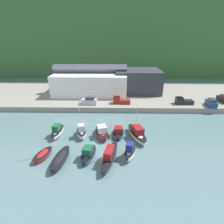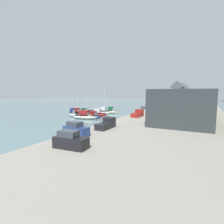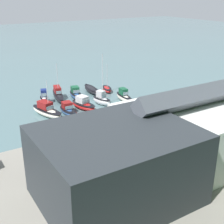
{
  "view_description": "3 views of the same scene",
  "coord_description": "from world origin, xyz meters",
  "px_view_note": "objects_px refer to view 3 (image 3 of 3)",
  "views": [
    {
      "loc": [
        3.06,
        -27.03,
        18.58
      ],
      "look_at": [
        2.33,
        10.69,
        2.34
      ],
      "focal_mm": 28.0,
      "sensor_mm": 36.0,
      "label": 1
    },
    {
      "loc": [
        49.91,
        34.72,
        8.27
      ],
      "look_at": [
        -1.3,
        7.91,
        1.5
      ],
      "focal_mm": 28.0,
      "sensor_mm": 36.0,
      "label": 2
    },
    {
      "loc": [
        24.51,
        52.96,
        20.85
      ],
      "look_at": [
        -1.54,
        10.67,
        1.35
      ],
      "focal_mm": 50.0,
      "sensor_mm": 36.0,
      "label": 3
    }
  ],
  "objects_px": {
    "pickup_truck_0": "(107,133)",
    "moored_boat_1": "(102,99)",
    "moored_boat_9": "(44,98)",
    "moored_boat_8": "(58,95)",
    "moored_boat_2": "(83,104)",
    "moored_boat_7": "(75,94)",
    "moored_boat_4": "(47,111)",
    "moored_boat_3": "(68,109)",
    "moored_boat_0": "(124,96)",
    "moored_boat_5": "(107,89)",
    "parked_car_3": "(151,118)",
    "moored_boat_6": "(91,90)"
  },
  "relations": [
    {
      "from": "moored_boat_3",
      "to": "moored_boat_1",
      "type": "bearing_deg",
      "value": -172.21
    },
    {
      "from": "moored_boat_1",
      "to": "moored_boat_9",
      "type": "distance_m",
      "value": 11.27
    },
    {
      "from": "moored_boat_7",
      "to": "moored_boat_9",
      "type": "xyz_separation_m",
      "value": [
        6.86,
        0.3,
        0.25
      ]
    },
    {
      "from": "moored_boat_6",
      "to": "moored_boat_9",
      "type": "distance_m",
      "value": 11.28
    },
    {
      "from": "moored_boat_7",
      "to": "moored_boat_9",
      "type": "relative_size",
      "value": 1.23
    },
    {
      "from": "moored_boat_9",
      "to": "moored_boat_5",
      "type": "bearing_deg",
      "value": -160.13
    },
    {
      "from": "pickup_truck_0",
      "to": "moored_boat_8",
      "type": "bearing_deg",
      "value": 178.19
    },
    {
      "from": "moored_boat_3",
      "to": "moored_boat_9",
      "type": "distance_m",
      "value": 7.24
    },
    {
      "from": "moored_boat_0",
      "to": "moored_boat_5",
      "type": "relative_size",
      "value": 0.87
    },
    {
      "from": "moored_boat_1",
      "to": "moored_boat_7",
      "type": "distance_m",
      "value": 7.15
    },
    {
      "from": "moored_boat_0",
      "to": "moored_boat_8",
      "type": "xyz_separation_m",
      "value": [
        10.87,
        -7.83,
        0.03
      ]
    },
    {
      "from": "moored_boat_9",
      "to": "pickup_truck_0",
      "type": "distance_m",
      "value": 22.18
    },
    {
      "from": "moored_boat_2",
      "to": "moored_boat_7",
      "type": "bearing_deg",
      "value": -117.93
    },
    {
      "from": "moored_boat_0",
      "to": "moored_boat_4",
      "type": "relative_size",
      "value": 0.68
    },
    {
      "from": "moored_boat_4",
      "to": "pickup_truck_0",
      "type": "xyz_separation_m",
      "value": [
        -2.95,
        15.85,
        1.31
      ]
    },
    {
      "from": "moored_boat_0",
      "to": "moored_boat_7",
      "type": "bearing_deg",
      "value": -38.92
    },
    {
      "from": "moored_boat_0",
      "to": "moored_boat_7",
      "type": "height_order",
      "value": "moored_boat_0"
    },
    {
      "from": "moored_boat_0",
      "to": "pickup_truck_0",
      "type": "height_order",
      "value": "pickup_truck_0"
    },
    {
      "from": "moored_boat_2",
      "to": "moored_boat_6",
      "type": "bearing_deg",
      "value": -140.68
    },
    {
      "from": "moored_boat_9",
      "to": "moored_boat_7",
      "type": "bearing_deg",
      "value": -158.98
    },
    {
      "from": "moored_boat_3",
      "to": "moored_boat_7",
      "type": "relative_size",
      "value": 0.97
    },
    {
      "from": "pickup_truck_0",
      "to": "moored_boat_1",
      "type": "bearing_deg",
      "value": 156.17
    },
    {
      "from": "moored_boat_4",
      "to": "moored_boat_7",
      "type": "relative_size",
      "value": 1.46
    },
    {
      "from": "moored_boat_5",
      "to": "moored_boat_9",
      "type": "height_order",
      "value": "moored_boat_5"
    },
    {
      "from": "moored_boat_3",
      "to": "pickup_truck_0",
      "type": "xyz_separation_m",
      "value": [
        0.73,
        15.11,
        1.55
      ]
    },
    {
      "from": "moored_boat_4",
      "to": "moored_boat_8",
      "type": "relative_size",
      "value": 0.95
    },
    {
      "from": "moored_boat_0",
      "to": "moored_boat_7",
      "type": "relative_size",
      "value": 0.99
    },
    {
      "from": "moored_boat_0",
      "to": "moored_boat_4",
      "type": "xyz_separation_m",
      "value": [
        16.04,
        -0.51,
        0.03
      ]
    },
    {
      "from": "moored_boat_2",
      "to": "moored_boat_4",
      "type": "relative_size",
      "value": 0.79
    },
    {
      "from": "moored_boat_1",
      "to": "parked_car_3",
      "type": "relative_size",
      "value": 2.32
    },
    {
      "from": "moored_boat_2",
      "to": "moored_boat_9",
      "type": "bearing_deg",
      "value": -66.48
    },
    {
      "from": "moored_boat_6",
      "to": "moored_boat_8",
      "type": "height_order",
      "value": "moored_boat_8"
    },
    {
      "from": "moored_boat_8",
      "to": "moored_boat_9",
      "type": "height_order",
      "value": "moored_boat_8"
    },
    {
      "from": "moored_boat_6",
      "to": "pickup_truck_0",
      "type": "relative_size",
      "value": 1.34
    },
    {
      "from": "moored_boat_5",
      "to": "moored_boat_7",
      "type": "xyz_separation_m",
      "value": [
        7.6,
        0.05,
        0.26
      ]
    },
    {
      "from": "moored_boat_1",
      "to": "moored_boat_8",
      "type": "xyz_separation_m",
      "value": [
        5.95,
        -7.48,
        -0.1
      ]
    },
    {
      "from": "moored_boat_0",
      "to": "pickup_truck_0",
      "type": "bearing_deg",
      "value": 54.67
    },
    {
      "from": "moored_boat_6",
      "to": "moored_boat_7",
      "type": "bearing_deg",
      "value": 21.73
    },
    {
      "from": "pickup_truck_0",
      "to": "moored_boat_7",
      "type": "bearing_deg",
      "value": 169.24
    },
    {
      "from": "moored_boat_6",
      "to": "moored_boat_7",
      "type": "height_order",
      "value": "moored_boat_7"
    },
    {
      "from": "moored_boat_1",
      "to": "pickup_truck_0",
      "type": "bearing_deg",
      "value": 45.54
    },
    {
      "from": "moored_boat_1",
      "to": "moored_boat_8",
      "type": "distance_m",
      "value": 9.56
    },
    {
      "from": "moored_boat_0",
      "to": "moored_boat_2",
      "type": "distance_m",
      "value": 9.01
    },
    {
      "from": "moored_boat_9",
      "to": "moored_boat_8",
      "type": "bearing_deg",
      "value": -143.88
    },
    {
      "from": "moored_boat_0",
      "to": "moored_boat_4",
      "type": "height_order",
      "value": "moored_boat_4"
    },
    {
      "from": "moored_boat_2",
      "to": "pickup_truck_0",
      "type": "distance_m",
      "value": 16.05
    },
    {
      "from": "moored_boat_4",
      "to": "moored_boat_9",
      "type": "bearing_deg",
      "value": -122.91
    },
    {
      "from": "moored_boat_1",
      "to": "moored_boat_7",
      "type": "xyz_separation_m",
      "value": [
        2.4,
        -6.73,
        -0.26
      ]
    },
    {
      "from": "moored_boat_0",
      "to": "parked_car_3",
      "type": "xyz_separation_m",
      "value": [
        4.59,
        14.47,
        1.44
      ]
    },
    {
      "from": "parked_car_3",
      "to": "moored_boat_2",
      "type": "bearing_deg",
      "value": -160.66
    }
  ]
}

